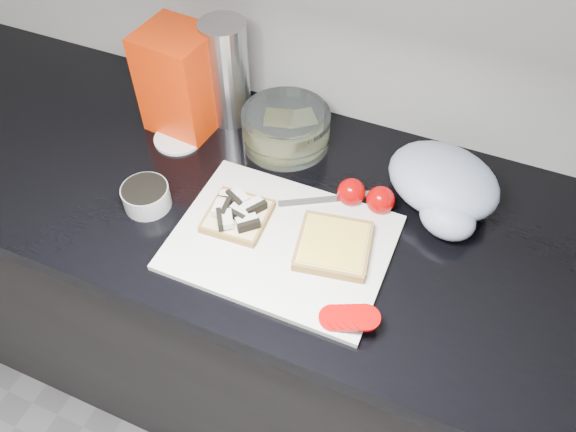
# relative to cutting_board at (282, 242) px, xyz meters

# --- Properties ---
(base_cabinet) EXTENTS (3.50, 0.60, 0.86)m
(base_cabinet) POSITION_rel_cutting_board_xyz_m (-0.08, 0.10, -0.48)
(base_cabinet) COLOR black
(base_cabinet) RESTS_ON ground
(countertop) EXTENTS (3.50, 0.64, 0.04)m
(countertop) POSITION_rel_cutting_board_xyz_m (-0.08, 0.10, -0.03)
(countertop) COLOR black
(countertop) RESTS_ON base_cabinet
(cutting_board) EXTENTS (0.40, 0.30, 0.01)m
(cutting_board) POSITION_rel_cutting_board_xyz_m (0.00, 0.00, 0.00)
(cutting_board) COLOR silver
(cutting_board) RESTS_ON countertop
(bread_left) EXTENTS (0.13, 0.13, 0.04)m
(bread_left) POSITION_rel_cutting_board_xyz_m (-0.10, 0.02, 0.02)
(bread_left) COLOR beige
(bread_left) RESTS_ON cutting_board
(bread_right) EXTENTS (0.16, 0.16, 0.02)m
(bread_right) POSITION_rel_cutting_board_xyz_m (0.10, 0.02, 0.02)
(bread_right) COLOR beige
(bread_right) RESTS_ON cutting_board
(tomato_slices) EXTENTS (0.11, 0.07, 0.02)m
(tomato_slices) POSITION_rel_cutting_board_xyz_m (0.17, -0.11, 0.02)
(tomato_slices) COLOR #A10303
(tomato_slices) RESTS_ON cutting_board
(knife) EXTENTS (0.20, 0.13, 0.01)m
(knife) POSITION_rel_cutting_board_xyz_m (0.08, 0.15, 0.01)
(knife) COLOR silver
(knife) RESTS_ON cutting_board
(seed_tub) EXTENTS (0.09, 0.09, 0.05)m
(seed_tub) POSITION_rel_cutting_board_xyz_m (-0.29, -0.01, 0.02)
(seed_tub) COLOR #989D9D
(seed_tub) RESTS_ON countertop
(tub_lid) EXTENTS (0.13, 0.13, 0.01)m
(tub_lid) POSITION_rel_cutting_board_xyz_m (-0.33, 0.18, -0.00)
(tub_lid) COLOR white
(tub_lid) RESTS_ON countertop
(glass_bowl) EXTENTS (0.19, 0.19, 0.08)m
(glass_bowl) POSITION_rel_cutting_board_xyz_m (-0.11, 0.27, 0.03)
(glass_bowl) COLOR silver
(glass_bowl) RESTS_ON countertop
(bread_bag) EXTENTS (0.16, 0.15, 0.23)m
(bread_bag) POSITION_rel_cutting_board_xyz_m (-0.34, 0.24, 0.11)
(bread_bag) COLOR #F53004
(bread_bag) RESTS_ON countertop
(steel_canister) EXTENTS (0.10, 0.10, 0.24)m
(steel_canister) POSITION_rel_cutting_board_xyz_m (-0.26, 0.30, 0.11)
(steel_canister) COLOR #A1A1A6
(steel_canister) RESTS_ON countertop
(grocery_bag) EXTENTS (0.28, 0.27, 0.10)m
(grocery_bag) POSITION_rel_cutting_board_xyz_m (0.25, 0.22, 0.04)
(grocery_bag) COLOR #A2B0C7
(grocery_bag) RESTS_ON countertop
(whole_tomatoes) EXTENTS (0.12, 0.06, 0.06)m
(whole_tomatoes) POSITION_rel_cutting_board_xyz_m (0.11, 0.15, 0.02)
(whole_tomatoes) COLOR #A10303
(whole_tomatoes) RESTS_ON countertop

